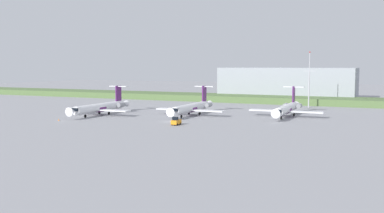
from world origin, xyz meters
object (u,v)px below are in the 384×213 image
antenna_mast (309,84)px  regional_jet_nearest (101,107)px  regional_jet_third (287,108)px  baggage_tug (176,121)px  regional_jet_second (192,107)px  safety_cone_front_marker (59,120)px

antenna_mast → regional_jet_nearest: bearing=-137.8°
regional_jet_nearest → regional_jet_third: (56.00, 20.04, 0.00)m
regional_jet_third → baggage_tug: regional_jet_third is taller
regional_jet_nearest → regional_jet_second: 29.53m
regional_jet_third → antenna_mast: bearing=87.2°
regional_jet_nearest → regional_jet_second: bearing=22.3°
regional_jet_second → regional_jet_nearest: bearing=-157.7°
antenna_mast → safety_cone_front_marker: 92.10m
baggage_tug → safety_cone_front_marker: (-35.22, -5.34, -0.73)m
regional_jet_second → safety_cone_front_marker: regional_jet_second is taller
regional_jet_nearest → regional_jet_third: same height
regional_jet_third → safety_cone_front_marker: bearing=-147.4°
regional_jet_second → baggage_tug: size_ratio=9.69×
regional_jet_second → antenna_mast: size_ratio=1.47×
regional_jet_second → baggage_tug: regional_jet_second is taller
antenna_mast → baggage_tug: 69.12m
regional_jet_third → regional_jet_second: bearing=-162.8°
regional_jet_nearest → baggage_tug: regional_jet_nearest is taller
regional_jet_nearest → antenna_mast: size_ratio=1.47×
regional_jet_nearest → antenna_mast: bearing=42.2°
baggage_tug → safety_cone_front_marker: 35.63m
regional_jet_nearest → baggage_tug: bearing=-19.9°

